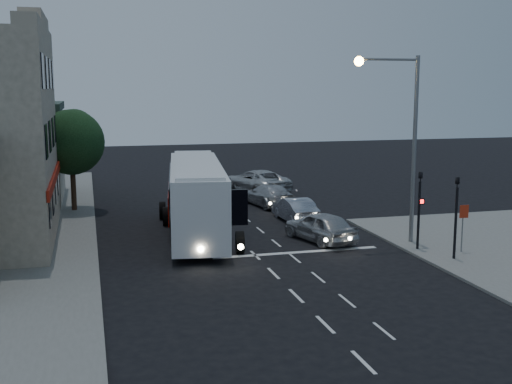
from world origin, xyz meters
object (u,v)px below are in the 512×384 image
object	(u,v)px
car_suv	(320,226)
car_sedan_b	(268,195)
streetlight	(403,128)
car_sedan_a	(295,210)
car_sedan_c	(257,181)
traffic_signal_main	(420,201)
tour_bus	(196,195)
regulatory_sign	(463,220)
traffic_signal_side	(456,208)
street_tree	(71,139)

from	to	relation	value
car_suv	car_sedan_b	world-z (taller)	car_suv
car_sedan_b	streetlight	xyz separation A→B (m)	(3.37, -11.59, 5.02)
car_sedan_a	car_sedan_c	bearing A→B (deg)	-95.04
car_sedan_b	traffic_signal_main	world-z (taller)	traffic_signal_main
tour_bus	traffic_signal_main	world-z (taller)	traffic_signal_main
traffic_signal_main	streetlight	xyz separation A→B (m)	(-0.26, 1.42, 3.31)
car_suv	regulatory_sign	xyz separation A→B (m)	(5.45, -4.04, 0.84)
car_sedan_a	streetlight	xyz separation A→B (m)	(3.22, -6.52, 5.04)
streetlight	car_sedan_c	bearing A→B (deg)	98.92
car_suv	car_sedan_a	world-z (taller)	car_suv
car_suv	car_sedan_c	xyz separation A→B (m)	(0.81, 15.50, 0.07)
car_sedan_a	traffic_signal_main	world-z (taller)	traffic_signal_main
traffic_signal_main	traffic_signal_side	world-z (taller)	same
tour_bus	car_sedan_b	distance (m)	9.08
tour_bus	street_tree	distance (m)	10.54
regulatory_sign	streetlight	world-z (taller)	streetlight
car_sedan_b	traffic_signal_side	distance (m)	15.70
tour_bus	car_suv	size ratio (longest dim) A/B	2.85
tour_bus	car_sedan_c	size ratio (longest dim) A/B	2.13
streetlight	street_tree	xyz separation A→B (m)	(-15.55, 12.82, -1.23)
car_sedan_b	traffic_signal_main	size ratio (longest dim) A/B	1.19
car_suv	traffic_signal_side	distance (m)	6.90
car_sedan_b	traffic_signal_side	bearing A→B (deg)	95.79
car_sedan_a	traffic_signal_main	bearing A→B (deg)	111.52
regulatory_sign	car_suv	bearing A→B (deg)	143.48
car_sedan_c	traffic_signal_side	world-z (taller)	traffic_signal_side
tour_bus	car_suv	distance (m)	6.66
regulatory_sign	street_tree	xyz separation A→B (m)	(-17.51, 15.26, 2.90)
streetlight	street_tree	size ratio (longest dim) A/B	1.45
car_suv	street_tree	world-z (taller)	street_tree
car_suv	traffic_signal_side	xyz separation A→B (m)	(4.45, -5.00, 1.66)
tour_bus	car_suv	bearing A→B (deg)	-21.36
car_suv	street_tree	xyz separation A→B (m)	(-12.05, 11.22, 3.74)
streetlight	street_tree	world-z (taller)	streetlight
traffic_signal_main	car_sedan_b	bearing A→B (deg)	105.59
car_sedan_a	tour_bus	bearing A→B (deg)	14.17
car_suv	car_sedan_b	size ratio (longest dim) A/B	0.91
car_sedan_c	regulatory_sign	world-z (taller)	regulatory_sign
tour_bus	street_tree	bearing A→B (deg)	135.79
car_suv	car_sedan_c	size ratio (longest dim) A/B	0.75
car_sedan_b	street_tree	distance (m)	12.81
tour_bus	car_sedan_b	size ratio (longest dim) A/B	2.60
car_suv	traffic_signal_main	size ratio (longest dim) A/B	1.09
car_sedan_a	traffic_signal_main	distance (m)	8.84
car_sedan_b	regulatory_sign	size ratio (longest dim) A/B	2.22
regulatory_sign	street_tree	distance (m)	23.40
traffic_signal_main	regulatory_sign	size ratio (longest dim) A/B	1.86
car_sedan_b	traffic_signal_main	xyz separation A→B (m)	(3.63, -13.01, 1.71)
car_sedan_a	car_sedan_c	distance (m)	10.60
car_sedan_b	car_sedan_c	distance (m)	5.55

